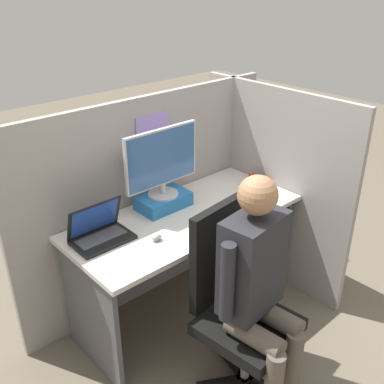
{
  "coord_description": "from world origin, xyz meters",
  "views": [
    {
      "loc": [
        -1.6,
        -1.5,
        2.12
      ],
      "look_at": [
        -0.09,
        0.16,
        1.0
      ],
      "focal_mm": 42.0,
      "sensor_mm": 36.0,
      "label": 1
    }
  ],
  "objects_px": {
    "laptop": "(100,233)",
    "person": "(259,281)",
    "paper_box": "(163,201)",
    "office_chair": "(236,300)",
    "carrot_toy": "(205,221)",
    "stapler": "(258,180)",
    "monitor": "(162,161)"
  },
  "relations": [
    {
      "from": "stapler",
      "to": "person",
      "type": "relative_size",
      "value": 0.1
    },
    {
      "from": "person",
      "to": "monitor",
      "type": "bearing_deg",
      "value": 82.45
    },
    {
      "from": "person",
      "to": "office_chair",
      "type": "bearing_deg",
      "value": 83.7
    },
    {
      "from": "stapler",
      "to": "office_chair",
      "type": "distance_m",
      "value": 1.02
    },
    {
      "from": "carrot_toy",
      "to": "paper_box",
      "type": "bearing_deg",
      "value": 97.89
    },
    {
      "from": "monitor",
      "to": "carrot_toy",
      "type": "xyz_separation_m",
      "value": [
        0.05,
        -0.34,
        -0.3
      ]
    },
    {
      "from": "paper_box",
      "to": "stapler",
      "type": "relative_size",
      "value": 2.49
    },
    {
      "from": "monitor",
      "to": "person",
      "type": "bearing_deg",
      "value": -97.55
    },
    {
      "from": "monitor",
      "to": "laptop",
      "type": "distance_m",
      "value": 0.58
    },
    {
      "from": "paper_box",
      "to": "person",
      "type": "xyz_separation_m",
      "value": [
        -0.12,
        -0.89,
        -0.06
      ]
    },
    {
      "from": "laptop",
      "to": "person",
      "type": "relative_size",
      "value": 0.25
    },
    {
      "from": "carrot_toy",
      "to": "person",
      "type": "distance_m",
      "value": 0.58
    },
    {
      "from": "carrot_toy",
      "to": "stapler",
      "type": "bearing_deg",
      "value": 13.5
    },
    {
      "from": "monitor",
      "to": "person",
      "type": "xyz_separation_m",
      "value": [
        -0.12,
        -0.9,
        -0.33
      ]
    },
    {
      "from": "laptop",
      "to": "stapler",
      "type": "bearing_deg",
      "value": -5.25
    },
    {
      "from": "paper_box",
      "to": "laptop",
      "type": "relative_size",
      "value": 1.01
    },
    {
      "from": "paper_box",
      "to": "office_chair",
      "type": "xyz_separation_m",
      "value": [
        -0.1,
        -0.74,
        -0.28
      ]
    },
    {
      "from": "laptop",
      "to": "carrot_toy",
      "type": "height_order",
      "value": "laptop"
    },
    {
      "from": "monitor",
      "to": "office_chair",
      "type": "relative_size",
      "value": 0.52
    },
    {
      "from": "monitor",
      "to": "office_chair",
      "type": "bearing_deg",
      "value": -97.82
    },
    {
      "from": "paper_box",
      "to": "office_chair",
      "type": "bearing_deg",
      "value": -97.85
    },
    {
      "from": "monitor",
      "to": "paper_box",
      "type": "bearing_deg",
      "value": -90.0
    },
    {
      "from": "paper_box",
      "to": "monitor",
      "type": "height_order",
      "value": "monitor"
    },
    {
      "from": "stapler",
      "to": "monitor",
      "type": "bearing_deg",
      "value": 165.93
    },
    {
      "from": "paper_box",
      "to": "person",
      "type": "height_order",
      "value": "person"
    },
    {
      "from": "paper_box",
      "to": "monitor",
      "type": "relative_size",
      "value": 0.62
    },
    {
      "from": "paper_box",
      "to": "laptop",
      "type": "bearing_deg",
      "value": -172.78
    },
    {
      "from": "paper_box",
      "to": "carrot_toy",
      "type": "relative_size",
      "value": 2.87
    },
    {
      "from": "paper_box",
      "to": "laptop",
      "type": "height_order",
      "value": "laptop"
    },
    {
      "from": "carrot_toy",
      "to": "person",
      "type": "bearing_deg",
      "value": -106.48
    },
    {
      "from": "stapler",
      "to": "carrot_toy",
      "type": "xyz_separation_m",
      "value": [
        -0.67,
        -0.16,
        -0.0
      ]
    },
    {
      "from": "stapler",
      "to": "carrot_toy",
      "type": "distance_m",
      "value": 0.68
    }
  ]
}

